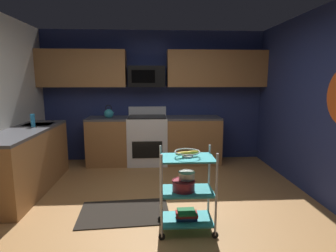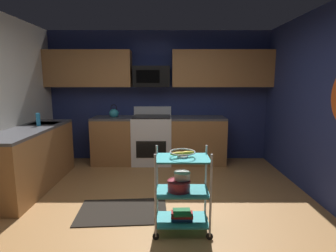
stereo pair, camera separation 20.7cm
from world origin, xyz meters
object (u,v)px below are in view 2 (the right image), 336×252
at_px(microwave, 153,77).
at_px(mixing_bowl_small, 183,176).
at_px(mixing_bowl_large, 180,185).
at_px(dish_soap_bottle, 39,119).
at_px(rolling_cart, 183,191).
at_px(fruit_bowl, 184,153).
at_px(kettle, 115,113).
at_px(book_stack, 183,215).
at_px(oven_range, 153,139).

relative_size(microwave, mixing_bowl_small, 3.85).
xyz_separation_m(mixing_bowl_large, mixing_bowl_small, (0.04, 0.03, 0.10)).
bearing_deg(mixing_bowl_small, dish_soap_bottle, 146.76).
relative_size(mixing_bowl_large, dish_soap_bottle, 1.26).
bearing_deg(rolling_cart, fruit_bowl, 135.00).
height_order(rolling_cart, kettle, kettle).
xyz_separation_m(fruit_bowl, mixing_bowl_large, (-0.04, -0.00, -0.36)).
bearing_deg(book_stack, rolling_cart, 180.00).
height_order(microwave, mixing_bowl_small, microwave).
distance_m(microwave, book_stack, 3.06).
xyz_separation_m(oven_range, book_stack, (0.47, -2.50, -0.30)).
xyz_separation_m(microwave, dish_soap_bottle, (-1.73, -1.14, -0.68)).
relative_size(rolling_cart, book_stack, 3.81).
height_order(fruit_bowl, mixing_bowl_large, fruit_bowl).
bearing_deg(kettle, oven_range, 0.30).
bearing_deg(mixing_bowl_large, microwave, 99.44).
relative_size(kettle, dish_soap_bottle, 1.32).
height_order(book_stack, dish_soap_bottle, dish_soap_bottle).
height_order(rolling_cart, dish_soap_bottle, dish_soap_bottle).
relative_size(fruit_bowl, book_stack, 1.13).
xyz_separation_m(oven_range, fruit_bowl, (0.47, -2.50, 0.40)).
xyz_separation_m(oven_range, mixing_bowl_large, (0.43, -2.50, 0.04)).
xyz_separation_m(mixing_bowl_large, book_stack, (0.04, 0.00, -0.34)).
relative_size(rolling_cart, dish_soap_bottle, 4.57).
bearing_deg(microwave, kettle, -171.62).
xyz_separation_m(rolling_cart, book_stack, (0.00, 0.00, -0.28)).
bearing_deg(oven_range, dish_soap_bottle, -149.19).
distance_m(microwave, rolling_cart, 2.93).
xyz_separation_m(kettle, dish_soap_bottle, (-0.99, -1.03, 0.02)).
height_order(microwave, dish_soap_bottle, microwave).
bearing_deg(book_stack, microwave, 100.23).
relative_size(microwave, mixing_bowl_large, 2.78).
height_order(oven_range, mixing_bowl_large, oven_range).
distance_m(mixing_bowl_small, kettle, 2.77).
relative_size(fruit_bowl, dish_soap_bottle, 1.36).
bearing_deg(rolling_cart, mixing_bowl_large, 180.00).
bearing_deg(fruit_bowl, mixing_bowl_small, 91.64).
distance_m(rolling_cart, dish_soap_bottle, 2.71).
bearing_deg(rolling_cart, kettle, 115.78).
height_order(mixing_bowl_large, mixing_bowl_small, mixing_bowl_small).
bearing_deg(rolling_cart, microwave, 100.23).
relative_size(mixing_bowl_small, kettle, 0.69).
relative_size(rolling_cart, mixing_bowl_large, 3.63).
relative_size(microwave, fruit_bowl, 2.57).
distance_m(rolling_cart, fruit_bowl, 0.42).
bearing_deg(dish_soap_bottle, book_stack, -33.76).
height_order(microwave, rolling_cart, microwave).
distance_m(book_stack, kettle, 2.89).
distance_m(fruit_bowl, dish_soap_bottle, 2.65).
relative_size(oven_range, kettle, 4.17).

